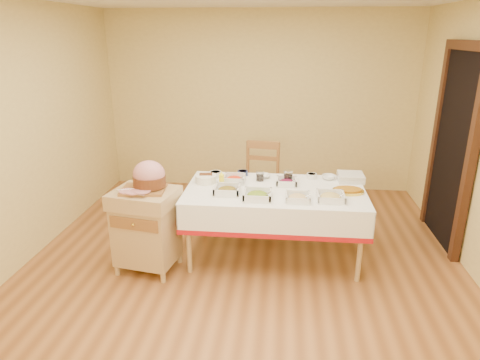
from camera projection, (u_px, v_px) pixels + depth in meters
name	position (u px, v px, depth m)	size (l,w,h in m)	color
room_shell	(243.00, 144.00, 3.92)	(5.00, 5.00, 5.00)	#995D2F
doorway	(454.00, 146.00, 4.62)	(0.09, 1.10, 2.20)	black
dining_table	(275.00, 204.00, 4.41)	(1.82, 1.02, 0.76)	tan
butcher_cart	(146.00, 225.00, 4.19)	(0.67, 0.59, 0.84)	tan
dining_chair	(260.00, 182.00, 5.31)	(0.50, 0.48, 1.00)	brown
ham_on_board	(148.00, 178.00, 4.06)	(0.44, 0.42, 0.29)	brown
serving_dish_a	(227.00, 190.00, 4.23)	(0.26, 0.25, 0.11)	silver
serving_dish_b	(258.00, 195.00, 4.10)	(0.27, 0.27, 0.11)	silver
serving_dish_c	(298.00, 197.00, 4.05)	(0.23, 0.23, 0.09)	silver
serving_dish_d	(331.00, 197.00, 4.06)	(0.26, 0.26, 0.10)	silver
serving_dish_e	(234.00, 179.00, 4.55)	(0.24, 0.23, 0.11)	silver
serving_dish_f	(287.00, 182.00, 4.47)	(0.22, 0.21, 0.10)	silver
small_bowl_left	(216.00, 174.00, 4.71)	(0.13, 0.13, 0.06)	silver
small_bowl_mid	(243.00, 173.00, 4.77)	(0.12, 0.12, 0.05)	navy
small_bowl_right	(312.00, 176.00, 4.66)	(0.11, 0.11, 0.05)	silver
bowl_white_imported	(263.00, 176.00, 4.69)	(0.15, 0.15, 0.04)	silver
bowl_small_imported	(329.00, 177.00, 4.64)	(0.15, 0.15, 0.05)	silver
preserve_jar_left	(260.00, 176.00, 4.59)	(0.08, 0.08, 0.11)	silver
preserve_jar_right	(288.00, 177.00, 4.55)	(0.10, 0.10, 0.13)	silver
mustard_bottle	(221.00, 180.00, 4.40)	(0.05, 0.05, 0.17)	yellow
bread_basket	(206.00, 179.00, 4.53)	(0.22, 0.22, 0.10)	white
plate_stack	(351.00, 177.00, 4.59)	(0.27, 0.27, 0.08)	silver
brass_platter	(348.00, 191.00, 4.26)	(0.31, 0.23, 0.04)	gold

